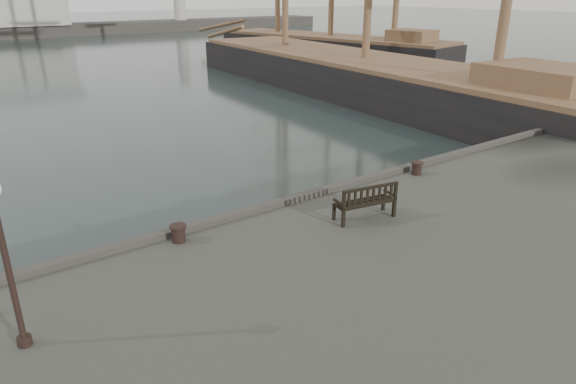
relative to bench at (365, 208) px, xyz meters
The scene contains 7 objects.
ground 3.06m from the bench, 90.16° to the left, with size 400.00×400.00×0.00m, color black.
bench is the anchor object (origin of this frame).
bollard_left 5.33m from the bench, 160.13° to the left, with size 0.45×0.45×0.47m, color black.
bollard_right 4.55m from the bench, 22.07° to the left, with size 0.44×0.44×0.46m, color black.
lamp_post 9.37m from the bench, behind, with size 0.34×0.34×3.41m.
tall_ship_main 27.72m from the bench, 46.21° to the left, with size 11.93×43.62×32.31m.
tall_ship_far 48.31m from the bench, 50.93° to the left, with size 12.18×31.07×26.04m.
Camera 1 is at (-9.80, -12.15, 7.77)m, focal length 32.00 mm.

